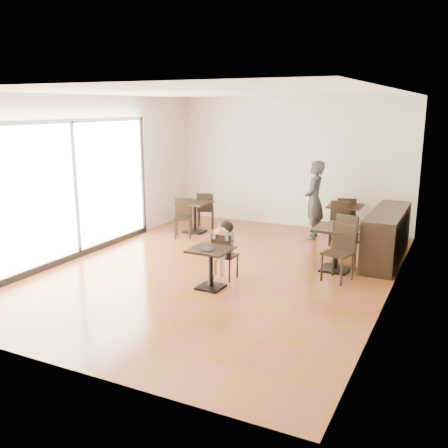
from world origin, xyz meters
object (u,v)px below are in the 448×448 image
Objects in this scene: child_chair at (225,256)px; cafe_table_back at (344,222)px; cafe_table_left at (195,217)px; chair_back_a at (347,217)px; chair_left_b at (183,218)px; chair_back_b at (339,223)px; child_table at (211,268)px; chair_mid_b at (338,253)px; child at (225,250)px; cafe_table_mid at (336,249)px; adult_patron at (314,200)px; chair_left_a at (206,210)px; chair_mid_a at (352,239)px.

child_chair is 3.89m from cafe_table_back.
cafe_table_left is 3.58m from chair_back_a.
chair_back_b is (3.37, 1.01, 0.02)m from chair_left_b.
child_table is 2.23m from chair_mid_b.
child_table is at bearing -75.43° from chair_left_b.
child_table is 0.58m from child.
child is at bearing -51.56° from cafe_table_left.
cafe_table_mid is 1.88m from chair_back_b.
cafe_table_left is 0.80× the size of chair_back_b.
adult_patron reaches higher than cafe_table_left.
cafe_table_back is at bearing 73.51° from child_table.
child_table is at bearing -56.65° from cafe_table_left.
chair_mid_a is at bearing 136.82° from chair_left_a.
chair_left_a is 3.37m from chair_back_b.
chair_left_a is at bearing 168.82° from chair_back_b.
cafe_table_left is at bearing 66.13° from chair_left_b.
adult_patron is 2.29× the size of cafe_table_back.
chair_back_b is at bearing 80.36° from chair_back_a.
cafe_table_mid reaches higher than cafe_table_back.
child is 1.17× the size of chair_left_a.
child reaches higher than cafe_table_back.
chair_left_b is at bearing 11.87° from chair_mid_a.
cafe_table_mid is at bearing 16.74° from adult_patron.
cafe_table_mid is 4.22m from chair_left_a.
adult_patron is 1.90× the size of chair_back_b.
chair_back_b is (1.25, 3.68, 0.12)m from child_table.
child_chair is 3.86m from chair_left_a.
chair_left_b is at bearing -74.82° from adult_patron.
chair_left_a is at bearing -96.29° from adult_patron.
adult_patron reaches higher than chair_mid_b.
child reaches higher than chair_mid_a.
child_chair is 0.79× the size of child.
chair_mid_b is 4.64m from chair_left_a.
cafe_table_left reaches higher than child_table.
cafe_table_mid is 1.05× the size of cafe_table_back.
cafe_table_left is 0.80× the size of chair_back_a.
child is 1.95m from chair_mid_b.
chair_mid_b is (1.80, 0.75, 0.08)m from child_chair.
chair_left_b is at bearing -90.00° from cafe_table_left.
chair_mid_a is 1.05× the size of chair_back_a.
chair_mid_a is at bearing 45.69° from child.
chair_back_b is at bearing 68.20° from child.
child_chair is at bearing 62.41° from chair_back_a.
cafe_table_mid reaches higher than cafe_table_left.
chair_back_a is at bearing 80.36° from chair_back_b.
chair_mid_a is at bearing -76.45° from chair_back_b.
chair_back_a reaches higher than cafe_table_left.
adult_patron is 3.03m from chair_left_b.
child_table is 0.93× the size of cafe_table_left.
cafe_table_back is 0.83× the size of chair_back_a.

